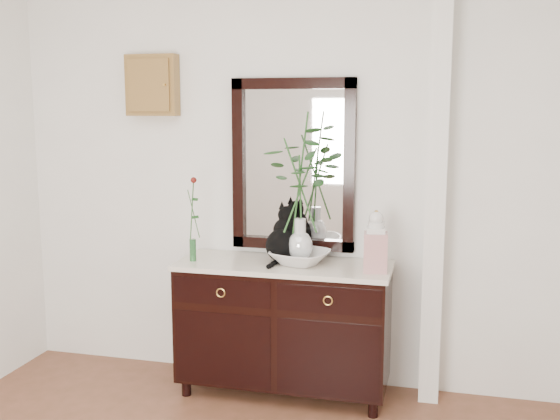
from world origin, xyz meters
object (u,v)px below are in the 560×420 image
(cat, at_px, (283,234))
(ginger_jar, at_px, (376,241))
(lotus_bowl, at_px, (300,257))
(sideboard, at_px, (284,321))

(cat, height_order, ginger_jar, ginger_jar)
(lotus_bowl, bearing_deg, sideboard, -179.39)
(sideboard, bearing_deg, cat, 107.46)
(sideboard, distance_m, cat, 0.55)
(lotus_bowl, bearing_deg, cat, 154.86)
(cat, xyz_separation_m, ginger_jar, (0.59, -0.12, 0.01))
(sideboard, distance_m, ginger_jar, 0.80)
(lotus_bowl, height_order, ginger_jar, ginger_jar)
(sideboard, height_order, cat, cat)
(lotus_bowl, bearing_deg, ginger_jar, -8.17)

